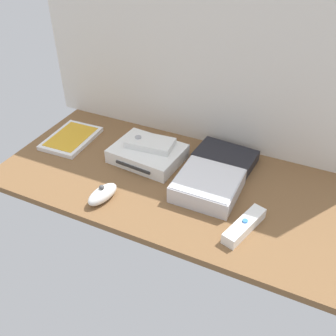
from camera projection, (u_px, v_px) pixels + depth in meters
ground_plane at (168, 182)px, 112.59cm from camera, size 100.00×48.00×2.00cm
back_wall at (204, 45)px, 110.66cm from camera, size 110.00×1.20×64.00cm
game_console at (148, 154)px, 118.58cm from camera, size 22.23×17.79×4.40cm
mini_computer at (208, 185)px, 105.45cm from camera, size 17.03×17.03×5.30cm
game_case at (71, 138)px, 128.43cm from camera, size 14.33×19.52×1.56cm
network_router at (225, 157)px, 117.97cm from camera, size 18.80×13.28×3.40cm
remote_wand at (244, 226)px, 94.58cm from camera, size 7.67×15.21×3.40cm
remote_nunchuk at (103, 194)px, 103.39cm from camera, size 6.37×10.69×5.10cm
remote_classic_pad at (150, 143)px, 117.63cm from camera, size 15.04×9.21×2.40cm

